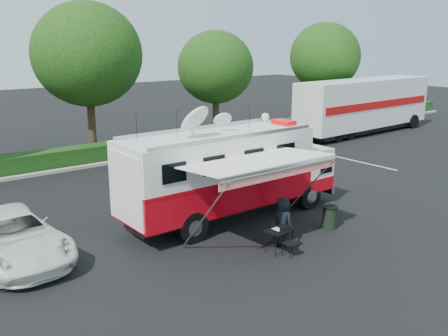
% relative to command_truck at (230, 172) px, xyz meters
% --- Properties ---
extents(ground_plane, '(120.00, 120.00, 0.00)m').
position_rel_command_truck_xyz_m(ground_plane, '(0.08, 0.00, -1.87)').
color(ground_plane, black).
rests_on(ground_plane, ground).
extents(back_border, '(60.00, 6.14, 8.87)m').
position_rel_command_truck_xyz_m(back_border, '(1.22, 12.90, 3.13)').
color(back_border, '#9E998E').
rests_on(back_border, ground_plane).
extents(stall_lines, '(24.12, 5.50, 0.01)m').
position_rel_command_truck_xyz_m(stall_lines, '(-0.42, 3.00, -1.87)').
color(stall_lines, silver).
rests_on(stall_lines, ground_plane).
extents(command_truck, '(9.09, 2.50, 4.37)m').
position_rel_command_truck_xyz_m(command_truck, '(0.00, 0.00, 0.00)').
color(command_truck, black).
rests_on(command_truck, ground_plane).
extents(awning, '(4.96, 2.57, 3.00)m').
position_rel_command_truck_xyz_m(awning, '(-0.81, -2.60, 0.94)').
color(awning, white).
rests_on(awning, ground_plane).
extents(white_suv, '(2.83, 5.56, 1.51)m').
position_rel_command_truck_xyz_m(white_suv, '(-7.76, 1.26, -1.87)').
color(white_suv, silver).
rests_on(white_suv, ground_plane).
extents(person, '(0.55, 0.83, 1.66)m').
position_rel_command_truck_xyz_m(person, '(-0.21, -3.10, -1.87)').
color(person, black).
rests_on(person, ground_plane).
extents(folding_table, '(1.00, 0.77, 0.78)m').
position_rel_command_truck_xyz_m(folding_table, '(-0.72, -3.46, -1.14)').
color(folding_table, black).
rests_on(folding_table, ground_plane).
extents(folding_chair, '(0.52, 0.55, 0.94)m').
position_rel_command_truck_xyz_m(folding_chair, '(-0.69, -3.83, -1.32)').
color(folding_chair, black).
rests_on(folding_chair, ground_plane).
extents(trash_bin, '(0.56, 0.56, 0.84)m').
position_rel_command_truck_xyz_m(trash_bin, '(2.20, -3.08, -1.45)').
color(trash_bin, black).
rests_on(trash_bin, ground_plane).
extents(semi_trailer, '(12.88, 3.12, 3.95)m').
position_rel_command_truck_xyz_m(semi_trailer, '(19.32, 8.36, 0.21)').
color(semi_trailer, silver).
rests_on(semi_trailer, ground_plane).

